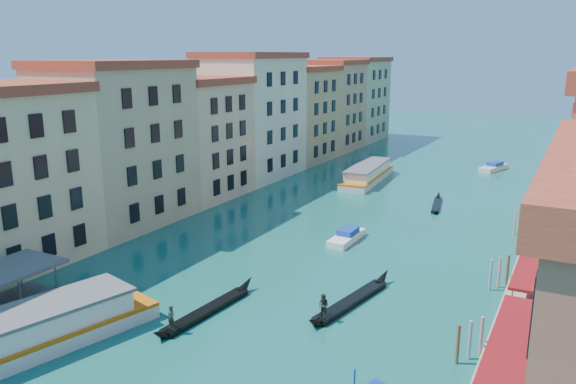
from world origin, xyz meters
name	(u,v)px	position (x,y,z in m)	size (l,w,h in m)	color
left_bank_palazzos	(232,124)	(-26.00, 64.68, 9.71)	(12.80, 128.40, 21.00)	beige
quay	(551,218)	(22.00, 65.00, 0.50)	(4.00, 140.00, 1.00)	#B0A68E
restaurant_awnings	(514,350)	(22.19, 23.00, 2.99)	(3.20, 44.55, 3.12)	maroon
mooring_poles_right	(477,325)	(19.10, 28.80, 1.30)	(1.44, 54.24, 3.20)	brown
vaporetto_near	(13,338)	(-9.14, 11.39, 1.40)	(10.01, 21.43, 3.11)	silver
vaporetto_far	(368,174)	(-6.73, 76.32, 1.27)	(5.75, 19.17, 2.81)	silver
gondola_fore	(207,309)	(-1.19, 23.22, 0.42)	(2.05, 12.64, 2.52)	black
gondola_right	(350,300)	(8.54, 30.20, 0.50)	(3.31, 13.03, 2.61)	black
gondola_far	(437,204)	(7.35, 65.76, 0.30)	(2.62, 10.44, 1.48)	black
motorboat_mid	(347,236)	(1.95, 45.75, 0.53)	(2.17, 6.66, 1.37)	white
motorboat_far	(494,167)	(10.58, 95.71, 0.58)	(4.36, 7.60, 1.50)	beige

